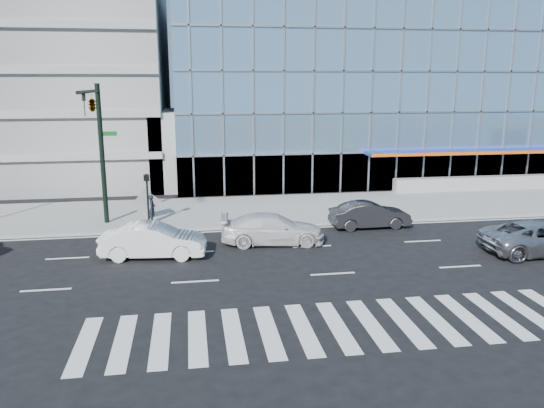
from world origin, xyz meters
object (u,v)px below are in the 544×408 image
Objects in this scene: ped_signal_post at (147,191)px; tilted_panel at (146,204)px; traffic_signal at (95,121)px; white_sedan at (153,241)px; silver_suv at (542,238)px; white_suv at (273,229)px; dark_sedan at (370,215)px; pedestrian at (152,208)px.

tilted_panel is at bearing 97.71° from ped_signal_post.
white_sedan is at bearing -58.28° from traffic_signal.
silver_suv is 13.26m from white_suv.
dark_sedan is 12.70m from pedestrian.
white_suv is at bearing -71.63° from white_sedan.
white_sedan is 3.02× the size of pedestrian.
tilted_panel is at bearing 26.25° from pedestrian.
white_suv is at bearing -122.82° from pedestrian.
traffic_signal is 1.39× the size of silver_suv.
dark_sedan is at bearing -98.25° from pedestrian.
ped_signal_post is 12.82m from dark_sedan.
pedestrian is (-12.42, 2.63, 0.22)m from dark_sedan.
pedestrian is at bearing 21.74° from traffic_signal.
white_suv is 3.25× the size of pedestrian.
tilted_panel is (-0.82, 7.03, 0.24)m from white_sedan.
white_suv is 1.08× the size of white_sedan.
traffic_signal is at bearing 71.32° from silver_suv.
traffic_signal is 23.66m from silver_suv.
traffic_signal reaches higher than white_sedan.
white_suv is 6.14m from white_sedan.
silver_suv is at bearing -131.79° from dark_sedan.
ped_signal_post is at bearing 8.52° from traffic_signal.
silver_suv is at bearing -21.82° from ped_signal_post.
traffic_signal is 1.61× the size of white_sedan.
ped_signal_post is 0.66× the size of dark_sedan.
pedestrian reaches higher than dark_sedan.
traffic_signal is at bearing 115.47° from pedestrian.
traffic_signal is at bearing -171.48° from ped_signal_post.
tilted_panel is (-0.22, 1.65, -1.08)m from ped_signal_post.
pedestrian is at bearing 75.87° from ped_signal_post.
silver_suv is 8.90m from dark_sedan.
dark_sedan is 3.52× the size of tilted_panel.
white_suv is 8.00m from pedestrian.
traffic_signal reaches higher than white_suv.
white_suv is at bearing -31.67° from ped_signal_post.
white_suv is (6.60, -4.07, -1.36)m from ped_signal_post.
traffic_signal is at bearing 82.97° from dark_sedan.
traffic_signal is 4.75m from ped_signal_post.
white_sedan is (0.60, -5.38, -1.32)m from ped_signal_post.
traffic_signal reaches higher than dark_sedan.
silver_suv is 1.26× the size of dark_sedan.
pedestrian is (0.17, 0.69, -1.17)m from ped_signal_post.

